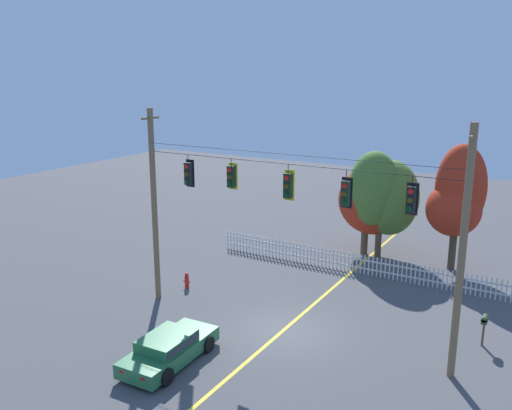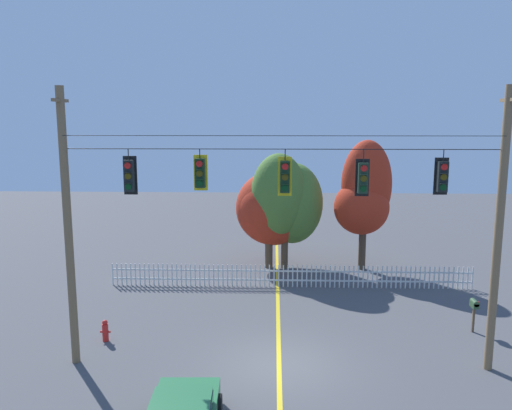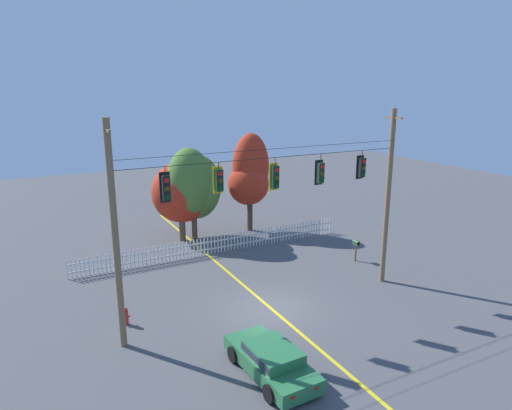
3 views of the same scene
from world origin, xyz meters
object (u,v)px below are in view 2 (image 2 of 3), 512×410
Objects in this scene: traffic_signal_southbound_primary at (200,173)px; roadside_mailbox at (474,306)px; fire_hydrant at (105,331)px; traffic_signal_northbound_secondary at (285,177)px; autumn_maple_near_fence at (272,208)px; traffic_signal_eastbound_side at (442,177)px; traffic_signal_westbound_side at (129,176)px; autumn_oak_far_east at (364,195)px; autumn_maple_mid at (287,200)px; traffic_signal_northbound_primary at (363,178)px.

traffic_signal_southbound_primary is 1.02× the size of roadside_mailbox.
traffic_signal_northbound_secondary is at bearing -14.19° from fire_hydrant.
traffic_signal_eastbound_side is at bearing -65.56° from autumn_maple_near_fence.
traffic_signal_westbound_side reaches higher than autumn_oak_far_east.
traffic_signal_northbound_secondary reaches higher than autumn_maple_mid.
autumn_oak_far_east is at bearing 41.18° from fire_hydrant.
traffic_signal_northbound_primary is 7.71m from roadside_mailbox.
traffic_signal_eastbound_side is at bearing -0.00° from traffic_signal_westbound_side.
traffic_signal_southbound_primary reaches higher than fire_hydrant.
traffic_signal_southbound_primary reaches higher than roadside_mailbox.
traffic_signal_southbound_primary is 0.19× the size of autumn_oak_far_east.
traffic_signal_westbound_side is at bearing 180.00° from traffic_signal_eastbound_side.
traffic_signal_northbound_primary is 2.42m from traffic_signal_eastbound_side.
traffic_signal_northbound_primary is 0.28× the size of autumn_maple_near_fence.
traffic_signal_northbound_secondary is at bearing 179.99° from traffic_signal_northbound_primary.
roadside_mailbox is (7.73, -8.65, -2.22)m from autumn_maple_near_fence.
traffic_signal_southbound_primary reaches higher than autumn_maple_mid.
autumn_oak_far_east is at bearing 108.98° from roadside_mailbox.
autumn_maple_mid is at bearing 75.28° from traffic_signal_southbound_primary.
traffic_signal_eastbound_side is at bearing -0.00° from traffic_signal_northbound_primary.
traffic_signal_eastbound_side is (7.48, 0.00, -0.08)m from traffic_signal_southbound_primary.
autumn_maple_near_fence is 11.99m from fire_hydrant.
fire_hydrant is (-3.83, 1.64, -5.98)m from traffic_signal_southbound_primary.
traffic_signal_southbound_primary is 2.65m from traffic_signal_northbound_secondary.
traffic_signal_northbound_primary is 11.60m from autumn_oak_far_east.
roadside_mailbox is at bearing 16.47° from traffic_signal_southbound_primary.
traffic_signal_westbound_side reaches higher than fire_hydrant.
autumn_maple_mid is at bearing 54.99° from fire_hydrant.
traffic_signal_northbound_primary is (2.41, -0.00, -0.03)m from traffic_signal_northbound_secondary.
traffic_signal_northbound_primary and traffic_signal_eastbound_side have the same top height.
traffic_signal_eastbound_side is 0.20× the size of autumn_oak_far_east.
traffic_signal_southbound_primary is at bearing -179.98° from traffic_signal_northbound_secondary.
traffic_signal_westbound_side is at bearing -110.99° from autumn_maple_near_fence.
traffic_signal_northbound_primary is at bearing -79.72° from autumn_maple_mid.
traffic_signal_westbound_side reaches higher than roadside_mailbox.
fire_hydrant is at bearing 169.55° from traffic_signal_northbound_primary.
traffic_signal_southbound_primary reaches higher than autumn_oak_far_east.
traffic_signal_northbound_primary is at bearing 180.00° from traffic_signal_eastbound_side.
roadside_mailbox reaches higher than fire_hydrant.
traffic_signal_westbound_side is 0.28× the size of autumn_maple_near_fence.
autumn_oak_far_east is (-0.38, 11.20, -2.27)m from traffic_signal_eastbound_side.
autumn_maple_mid is (-4.49, 11.38, -2.57)m from traffic_signal_eastbound_side.
traffic_signal_northbound_secondary reaches higher than autumn_maple_near_fence.
roadside_mailbox is (12.17, 2.94, -5.24)m from traffic_signal_westbound_side.
traffic_signal_northbound_secondary is at bearing -111.66° from autumn_oak_far_east.
traffic_signal_northbound_primary is 10.76m from fire_hydrant.
traffic_signal_eastbound_side reaches higher than fire_hydrant.
traffic_signal_eastbound_side is 11.43m from autumn_oak_far_east.
autumn_maple_near_fence reaches higher than fire_hydrant.
traffic_signal_westbound_side is 9.72m from traffic_signal_eastbound_side.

